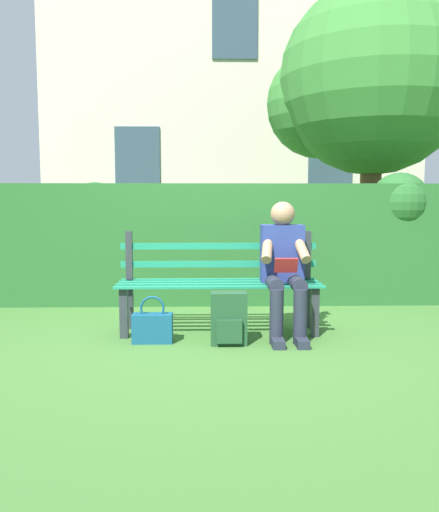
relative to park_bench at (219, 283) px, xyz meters
The scene contains 8 objects.
ground 0.45m from the park_bench, 90.00° to the left, with size 60.00×60.00×0.00m, color #3D6B2D.
park_bench is the anchor object (origin of this frame).
person_seated 0.62m from the park_bench, 163.74° to the left, with size 0.44×0.73×1.19m.
hedge_backdrop 1.54m from the park_bench, 98.85° to the right, with size 6.55×0.85×1.53m.
tree 4.71m from the park_bench, 124.46° to the right, with size 2.95×2.81×4.40m.
building_facade 8.33m from the park_bench, 93.47° to the right, with size 7.81×3.34×7.41m.
backpack 0.51m from the park_bench, 98.83° to the left, with size 0.30×0.26×0.44m.
handbag 0.76m from the park_bench, 34.05° to the left, with size 0.34×0.15×0.40m.
Camera 1 is at (0.12, 4.73, 1.20)m, focal length 37.03 mm.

